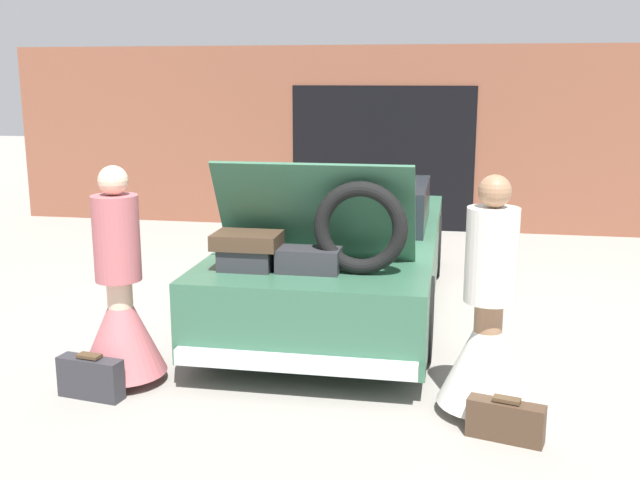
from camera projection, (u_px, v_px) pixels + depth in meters
name	position (u px, v px, depth m)	size (l,w,h in m)	color
ground_plane	(342.00, 306.00, 7.79)	(40.00, 40.00, 0.00)	gray
garage_wall_back	(383.00, 139.00, 11.49)	(12.00, 0.14, 2.80)	brown
car	(342.00, 251.00, 7.66)	(1.95, 4.70, 1.68)	#336047
person_left	(121.00, 308.00, 5.73)	(0.66, 0.66, 1.70)	beige
person_right	(488.00, 332.00, 5.18)	(0.67, 0.67, 1.70)	#997051
suitcase_beside_left_person	(91.00, 378.00, 5.53)	(0.52, 0.22, 0.34)	#2D2D33
suitcase_beside_right_person	(506.00, 421.00, 4.89)	(0.52, 0.26, 0.29)	#473323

